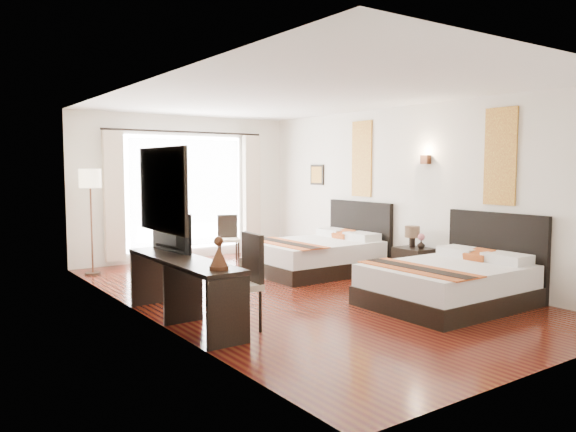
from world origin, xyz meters
TOP-DOWN VIEW (x-y plane):
  - floor at (0.00, 0.00)m, footprint 4.50×7.50m
  - ceiling at (0.00, 0.00)m, footprint 4.50×7.50m
  - wall_headboard at (2.25, 0.00)m, footprint 0.01×7.50m
  - wall_desk at (-2.25, 0.00)m, footprint 0.01×7.50m
  - wall_window at (0.00, 3.75)m, footprint 4.50×0.01m
  - wall_entry at (0.00, -3.75)m, footprint 4.50×0.01m
  - window_glass at (0.00, 3.73)m, footprint 2.40×0.02m
  - sheer_curtain at (0.00, 3.67)m, footprint 2.30×0.02m
  - drape_left at (-1.45, 3.63)m, footprint 0.35×0.14m
  - drape_right at (1.45, 3.63)m, footprint 0.35×0.14m
  - art_panel_near at (2.23, -1.72)m, footprint 0.03×0.50m
  - art_panel_far at (2.23, 1.10)m, footprint 0.03×0.50m
  - wall_sconce at (2.19, -0.42)m, footprint 0.10×0.14m
  - mirror_frame at (-2.22, -0.49)m, footprint 0.04×1.25m
  - mirror_glass at (-2.19, -0.49)m, footprint 0.01×1.12m
  - bed_near at (1.26, -1.72)m, footprint 2.08×1.62m
  - bed_far at (1.25, 1.10)m, footprint 2.11×1.64m
  - nightstand at (1.97, -0.42)m, footprint 0.45×0.56m
  - table_lamp at (1.99, -0.35)m, footprint 0.24×0.24m
  - vase at (1.99, -0.53)m, footprint 0.15×0.15m
  - console_desk at (-1.99, -0.49)m, footprint 0.50×2.20m
  - television at (-1.97, 0.06)m, footprint 0.22×0.86m
  - bronze_figurine at (-1.99, -1.37)m, footprint 0.24×0.24m
  - desk_chair at (-1.62, -1.09)m, footprint 0.54×0.54m
  - floor_lamp at (-2.00, 3.12)m, footprint 0.36×0.36m
  - side_table at (-0.63, 2.95)m, footprint 0.58×0.58m
  - fruit_bowl at (-0.65, 2.92)m, footprint 0.25×0.25m
  - window_chair at (0.53, 2.99)m, footprint 0.54×0.54m
  - jute_rug at (-0.38, 2.29)m, footprint 1.30×0.98m

SIDE VIEW (x-z plane):
  - floor at x=0.00m, z-range -0.01..0.00m
  - jute_rug at x=-0.38m, z-range 0.00..0.01m
  - window_chair at x=0.53m, z-range -0.17..0.71m
  - nightstand at x=1.97m, z-range 0.00..0.54m
  - bed_near at x=1.26m, z-range -0.28..0.89m
  - bed_far at x=1.25m, z-range -0.29..0.90m
  - desk_chair at x=-1.62m, z-range -0.21..0.86m
  - side_table at x=-0.63m, z-range 0.00..0.67m
  - console_desk at x=-1.99m, z-range 0.00..0.76m
  - vase at x=1.99m, z-range 0.50..0.63m
  - fruit_bowl at x=-0.65m, z-range 0.67..0.72m
  - table_lamp at x=1.99m, z-range 0.57..0.94m
  - bronze_figurine at x=-1.99m, z-range 0.76..1.06m
  - television at x=-1.97m, z-range 0.76..1.25m
  - drape_left at x=-1.45m, z-range 0.10..2.46m
  - drape_right at x=1.45m, z-range 0.10..2.46m
  - sheer_curtain at x=0.00m, z-range 0.25..2.35m
  - window_glass at x=0.00m, z-range 0.20..2.40m
  - wall_headboard at x=2.25m, z-range 0.00..2.80m
  - wall_desk at x=-2.25m, z-range 0.00..2.80m
  - wall_window at x=0.00m, z-range 0.00..2.80m
  - wall_entry at x=0.00m, z-range 0.00..2.80m
  - floor_lamp at x=-2.00m, z-range 0.62..2.39m
  - mirror_frame at x=-2.22m, z-range 1.08..2.02m
  - mirror_glass at x=-2.19m, z-range 1.14..1.96m
  - wall_sconce at x=2.19m, z-range 1.85..1.99m
  - art_panel_near at x=2.23m, z-range 1.27..2.62m
  - art_panel_far at x=2.23m, z-range 1.27..2.62m
  - ceiling at x=0.00m, z-range 2.78..2.80m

